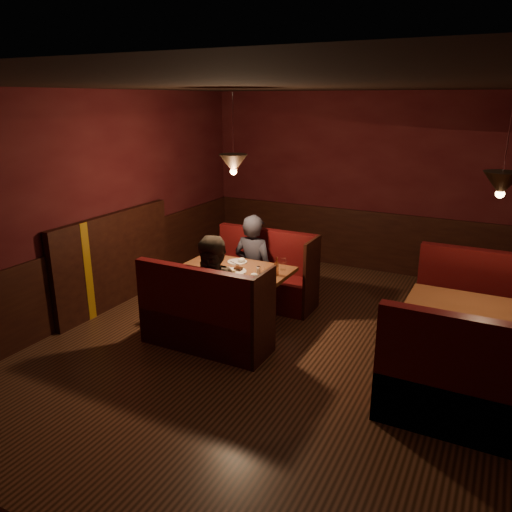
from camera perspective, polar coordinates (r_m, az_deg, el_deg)
The scene contains 9 objects.
room at distance 5.35m, azimuth 2.52°, elevation -1.37°, with size 6.02×7.02×2.92m.
main_table at distance 6.33m, azimuth -2.29°, elevation -2.91°, with size 1.38×0.84×0.97m.
main_bench_far at distance 7.05m, azimuth 0.96°, elevation -2.77°, with size 1.52×0.54×1.04m.
main_bench_near at distance 5.79m, azimuth -5.98°, elevation -7.59°, with size 1.52×0.54×1.04m.
second_table at distance 5.45m, azimuth 24.19°, elevation -7.69°, with size 1.44×0.92×0.81m.
second_bench_far at distance 6.34m, azimuth 24.75°, elevation -6.62°, with size 1.59×0.60×1.14m.
second_bench_near at distance 4.79m, azimuth 23.50°, elevation -14.45°, with size 1.59×0.60×1.14m.
diner_a at distance 6.88m, azimuth -0.30°, elevation 0.96°, with size 0.60×0.39×1.63m, color #272732.
diner_b at distance 5.78m, azimuth -4.61°, elevation -2.33°, with size 0.80×0.62×1.65m, color #362C23.
Camera 1 is at (1.82, -4.55, 2.79)m, focal length 35.00 mm.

